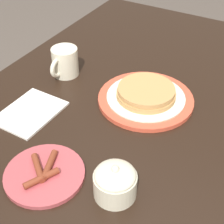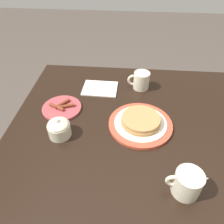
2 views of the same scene
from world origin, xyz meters
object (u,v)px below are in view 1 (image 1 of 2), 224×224
object	(u,v)px
side_plate_bacon	(44,174)
coffee_mug	(65,62)
sugar_bowl	(115,182)
napkin	(30,112)
pancake_plate	(146,96)

from	to	relation	value
side_plate_bacon	coffee_mug	world-z (taller)	coffee_mug
side_plate_bacon	coffee_mug	bearing A→B (deg)	-150.84
sugar_bowl	napkin	distance (m)	0.34
pancake_plate	coffee_mug	bearing A→B (deg)	-90.48
pancake_plate	side_plate_bacon	xyz separation A→B (m)	(0.34, -0.07, -0.01)
coffee_mug	pancake_plate	bearing A→B (deg)	89.52
pancake_plate	napkin	xyz separation A→B (m)	(0.19, -0.24, -0.01)
pancake_plate	napkin	distance (m)	0.31
pancake_plate	side_plate_bacon	distance (m)	0.35
sugar_bowl	coffee_mug	bearing A→B (deg)	-132.11
coffee_mug	napkin	xyz separation A→B (m)	(0.20, 0.03, -0.04)
side_plate_bacon	sugar_bowl	size ratio (longest dim) A/B	1.98
coffee_mug	side_plate_bacon	bearing A→B (deg)	29.16
side_plate_bacon	napkin	bearing A→B (deg)	-132.11
pancake_plate	sugar_bowl	distance (m)	0.32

